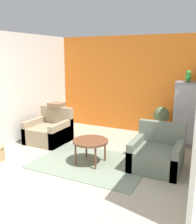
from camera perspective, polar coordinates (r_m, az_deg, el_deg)
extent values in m
plane|color=#B2A893|center=(3.99, -12.17, -17.86)|extent=(20.00, 20.00, 0.00)
cube|color=orange|center=(6.74, 6.98, 6.30)|extent=(4.11, 0.06, 2.52)
cube|color=silver|center=(6.20, -17.16, 5.26)|extent=(0.06, 3.64, 2.52)
cube|color=gray|center=(4.87, -1.68, -11.55)|extent=(2.10, 1.46, 0.01)
cylinder|color=brown|center=(4.71, -1.72, -6.66)|extent=(0.67, 0.67, 0.04)
cylinder|color=brown|center=(4.72, -5.14, -9.69)|extent=(0.04, 0.04, 0.43)
cylinder|color=brown|center=(4.53, -0.59, -10.62)|extent=(0.04, 0.04, 0.43)
cylinder|color=brown|center=(5.05, -2.69, -8.10)|extent=(0.04, 0.04, 0.43)
cylinder|color=brown|center=(4.88, 1.62, -8.87)|extent=(0.04, 0.04, 0.43)
cube|color=#9E896B|center=(6.03, -11.28, -5.01)|extent=(0.87, 0.87, 0.39)
cube|color=#9E896B|center=(6.20, -9.42, -0.63)|extent=(0.87, 0.14, 0.41)
cube|color=#9E896B|center=(6.24, -14.07, -3.87)|extent=(0.12, 0.87, 0.53)
cube|color=#9E896B|center=(5.80, -8.33, -4.90)|extent=(0.12, 0.87, 0.53)
cube|color=slate|center=(4.71, 13.18, -10.31)|extent=(0.87, 0.87, 0.39)
cube|color=slate|center=(4.91, 14.39, -4.48)|extent=(0.87, 0.14, 0.41)
cube|color=slate|center=(4.77, 8.77, -8.88)|extent=(0.12, 0.87, 0.53)
cube|color=slate|center=(4.63, 17.84, -10.09)|extent=(0.12, 0.87, 0.53)
cube|color=slate|center=(6.17, 18.87, -6.47)|extent=(0.53, 0.53, 0.10)
cube|color=#A8A8AD|center=(5.98, 19.36, -0.06)|extent=(0.47, 0.47, 1.32)
cube|color=slate|center=(5.88, 19.85, 6.36)|extent=(0.49, 0.49, 0.03)
ellipsoid|color=green|center=(5.87, 19.94, 7.44)|extent=(0.12, 0.15, 0.19)
sphere|color=green|center=(5.84, 20.00, 8.48)|extent=(0.10, 0.10, 0.10)
cone|color=gold|center=(5.79, 19.94, 8.38)|extent=(0.05, 0.05, 0.05)
cone|color=green|center=(5.93, 20.00, 7.30)|extent=(0.06, 0.12, 0.17)
cylinder|color=beige|center=(6.36, 14.05, -5.05)|extent=(0.30, 0.30, 0.21)
cylinder|color=brown|center=(6.29, 14.18, -2.89)|extent=(0.04, 0.04, 0.29)
sphere|color=#566B47|center=(6.22, 14.31, -0.48)|extent=(0.36, 0.36, 0.36)
sphere|color=#566B47|center=(6.29, 13.47, -0.89)|extent=(0.22, 0.22, 0.22)
sphere|color=#566B47|center=(6.19, 15.06, -1.03)|extent=(0.20, 0.20, 0.20)
cube|color=#846647|center=(6.15, -9.50, 1.67)|extent=(0.32, 0.32, 0.10)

